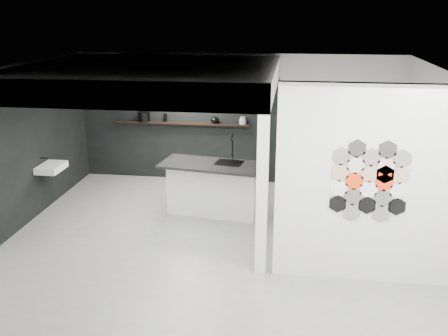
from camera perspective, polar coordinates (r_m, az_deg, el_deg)
floor at (r=8.51m, az=-0.95°, el=-8.01°), size 7.00×6.00×0.01m
partition_panel at (r=7.04m, az=15.90°, el=-2.03°), size 2.45×0.15×2.80m
bay_clad_back at (r=11.12m, az=-5.29°, el=4.64°), size 4.40×0.04×2.35m
bay_clad_left at (r=10.07m, az=-19.99°, el=2.21°), size 0.04×4.00×2.35m
bulkhead at (r=8.99m, az=-8.39°, el=10.28°), size 4.40×4.00×0.40m
corner_column at (r=7.05m, az=4.36°, el=-3.29°), size 0.16×0.16×2.35m
fascia_beam at (r=7.19m, az=-12.61°, el=8.14°), size 4.40×0.16×0.40m
wall_basin at (r=9.89m, az=-19.13°, el=0.05°), size 0.40×0.60×0.12m
display_shelf at (r=10.97m, az=-4.92°, el=5.14°), size 3.00×0.15×0.04m
kitchen_island at (r=9.30m, az=-1.14°, el=-2.22°), size 1.99×1.10×1.52m
stockpot at (r=11.15m, az=-9.12°, el=5.83°), size 0.26×0.26×0.20m
kettle at (r=10.81m, az=-1.08°, el=5.51°), size 0.20×0.20×0.14m
glass_bowl at (r=10.74m, az=2.15°, el=5.31°), size 0.18×0.18×0.11m
glass_vase at (r=10.73m, az=2.15°, el=5.45°), size 0.13×0.13×0.16m
bottle_dark at (r=11.02m, az=-6.71°, el=5.73°), size 0.08×0.08×0.18m
utensil_cup at (r=11.18m, az=-9.42°, el=5.56°), size 0.09×0.09×0.09m
hex_tile_cluster at (r=6.93m, az=16.34°, el=-1.47°), size 1.04×0.02×1.16m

